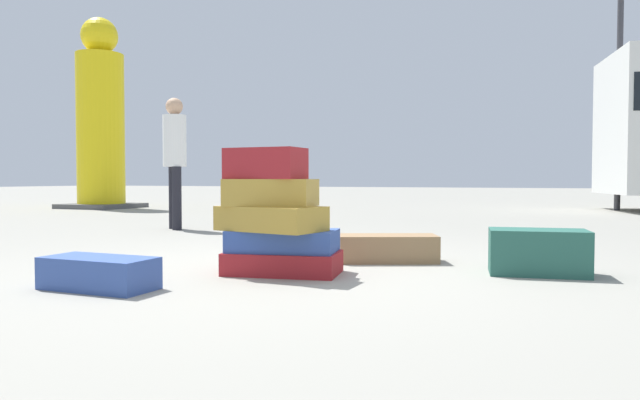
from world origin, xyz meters
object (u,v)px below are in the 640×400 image
Objects in this scene: suitcase_tower at (276,221)px; suitcase_teal_foreground_far at (538,252)px; yellow_dummy_statue at (101,124)px; lamp_post at (620,34)px; person_bearded_onlooker at (175,151)px; suitcase_brown_right_side at (388,248)px; suitcase_navy_left_side at (99,273)px.

suitcase_tower is 1.35× the size of suitcase_teal_foreground_far.
suitcase_teal_foreground_far is 11.25m from yellow_dummy_statue.
suitcase_teal_foreground_far is 0.12× the size of lamp_post.
person_bearded_onlooker is 0.31× the size of lamp_post.
lamp_post is (2.32, 9.09, 3.52)m from suitcase_brown_right_side.
suitcase_brown_right_side is 1.14m from suitcase_teal_foreground_far.
suitcase_brown_right_side is 2.18m from suitcase_navy_left_side.
yellow_dummy_statue is at bearing 122.01° from suitcase_brown_right_side.
lamp_post reaches higher than suitcase_teal_foreground_far.
person_bearded_onlooker is at bearing -38.71° from yellow_dummy_statue.
yellow_dummy_statue reaches higher than suitcase_tower.
lamp_post is (10.59, 3.35, 1.75)m from yellow_dummy_statue.
person_bearded_onlooker is at bearing 136.48° from suitcase_tower.
suitcase_brown_right_side is 10.23m from yellow_dummy_statue.
lamp_post is (1.20, 9.29, 3.47)m from suitcase_teal_foreground_far.
suitcase_tower is 10.86m from lamp_post.
yellow_dummy_statue is 0.77× the size of lamp_post.
suitcase_navy_left_side is at bearing -155.80° from suitcase_teal_foreground_far.
person_bearded_onlooker reaches higher than suitcase_teal_foreground_far.
yellow_dummy_statue reaches higher than person_bearded_onlooker.
suitcase_tower is 3.94m from person_bearded_onlooker.
suitcase_teal_foreground_far is (1.67, 0.66, -0.21)m from suitcase_tower.
person_bearded_onlooker is 9.60m from lamp_post.
suitcase_teal_foreground_far is at bearing 18.14° from person_bearded_onlooker.
suitcase_tower is at bearing 51.72° from suitcase_navy_left_side.
yellow_dummy_statue is (-9.39, 5.94, 1.73)m from suitcase_teal_foreground_far.
person_bearded_onlooker is at bearing 146.82° from suitcase_teal_foreground_far.
suitcase_brown_right_side is at bearing 57.39° from suitcase_tower.
person_bearded_onlooker is (-4.49, 2.01, 0.86)m from suitcase_teal_foreground_far.
suitcase_tower is 1.81m from suitcase_teal_foreground_far.
suitcase_navy_left_side is at bearing -128.51° from suitcase_tower.
suitcase_teal_foreground_far is at bearing -97.36° from lamp_post.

